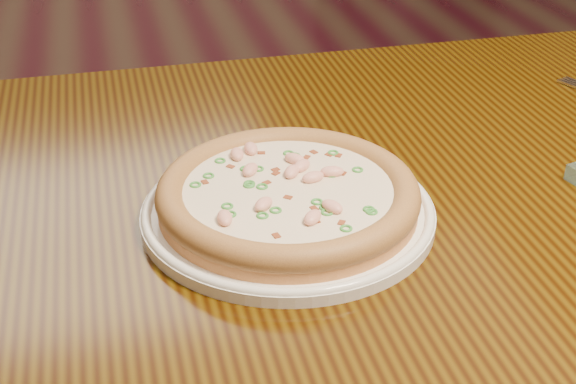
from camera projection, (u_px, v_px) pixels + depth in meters
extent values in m
plane|color=black|center=(114.00, 283.00, 1.96)|extent=(9.00, 9.00, 0.00)
cube|color=black|center=(383.00, 196.00, 0.88)|extent=(1.20, 0.80, 0.04)
cylinder|color=white|center=(288.00, 213.00, 0.80)|extent=(0.29, 0.29, 0.01)
torus|color=white|center=(288.00, 208.00, 0.80)|extent=(0.29, 0.29, 0.01)
cylinder|color=tan|center=(288.00, 200.00, 0.79)|extent=(0.26, 0.26, 0.02)
torus|color=#AB7A39|center=(288.00, 192.00, 0.79)|extent=(0.26, 0.26, 0.03)
cylinder|color=beige|center=(288.00, 190.00, 0.79)|extent=(0.21, 0.21, 0.00)
ellipsoid|color=#F2B29E|center=(237.00, 154.00, 0.84)|extent=(0.02, 0.03, 0.01)
ellipsoid|color=#F2B29E|center=(302.00, 166.00, 0.82)|extent=(0.03, 0.03, 0.01)
ellipsoid|color=#F2B29E|center=(251.00, 148.00, 0.85)|extent=(0.01, 0.02, 0.01)
ellipsoid|color=#F2B29E|center=(292.00, 172.00, 0.81)|extent=(0.02, 0.03, 0.01)
ellipsoid|color=#F2B29E|center=(332.00, 207.00, 0.75)|extent=(0.02, 0.03, 0.01)
ellipsoid|color=#F2B29E|center=(332.00, 172.00, 0.81)|extent=(0.03, 0.02, 0.01)
ellipsoid|color=#F2B29E|center=(295.00, 159.00, 0.83)|extent=(0.03, 0.03, 0.01)
ellipsoid|color=#F2B29E|center=(225.00, 218.00, 0.73)|extent=(0.02, 0.02, 0.01)
ellipsoid|color=#F2B29E|center=(264.00, 204.00, 0.75)|extent=(0.03, 0.03, 0.01)
ellipsoid|color=#F2B29E|center=(313.00, 177.00, 0.80)|extent=(0.03, 0.02, 0.01)
ellipsoid|color=#F2B29E|center=(250.00, 170.00, 0.81)|extent=(0.02, 0.03, 0.01)
ellipsoid|color=#F2B29E|center=(313.00, 217.00, 0.73)|extent=(0.03, 0.03, 0.01)
cube|color=maroon|center=(261.00, 154.00, 0.85)|extent=(0.01, 0.01, 0.00)
cube|color=maroon|center=(231.00, 167.00, 0.82)|extent=(0.01, 0.01, 0.00)
cube|color=maroon|center=(205.00, 183.00, 0.80)|extent=(0.01, 0.01, 0.00)
cube|color=maroon|center=(334.00, 208.00, 0.75)|extent=(0.01, 0.01, 0.00)
cube|color=maroon|center=(343.00, 174.00, 0.81)|extent=(0.01, 0.01, 0.00)
cube|color=maroon|center=(276.00, 174.00, 0.81)|extent=(0.01, 0.01, 0.00)
cube|color=maroon|center=(314.00, 209.00, 0.75)|extent=(0.01, 0.01, 0.00)
cube|color=maroon|center=(307.00, 158.00, 0.84)|extent=(0.01, 0.01, 0.00)
cube|color=maroon|center=(329.00, 155.00, 0.85)|extent=(0.01, 0.01, 0.00)
cube|color=maroon|center=(341.00, 223.00, 0.73)|extent=(0.01, 0.01, 0.00)
cube|color=maroon|center=(267.00, 183.00, 0.79)|extent=(0.01, 0.01, 0.00)
cube|color=maroon|center=(339.00, 156.00, 0.84)|extent=(0.01, 0.01, 0.00)
cube|color=maroon|center=(288.00, 198.00, 0.77)|extent=(0.01, 0.01, 0.00)
cube|color=maroon|center=(314.00, 153.00, 0.85)|extent=(0.01, 0.01, 0.00)
cube|color=maroon|center=(276.00, 236.00, 0.71)|extent=(0.01, 0.01, 0.00)
cube|color=maroon|center=(316.00, 223.00, 0.73)|extent=(0.01, 0.01, 0.00)
cube|color=maroon|center=(275.00, 170.00, 0.82)|extent=(0.01, 0.01, 0.00)
torus|color=#388D35|center=(227.00, 206.00, 0.75)|extent=(0.02, 0.02, 0.00)
torus|color=#388D35|center=(249.00, 185.00, 0.79)|extent=(0.01, 0.01, 0.00)
torus|color=#388D35|center=(262.00, 216.00, 0.74)|extent=(0.01, 0.01, 0.00)
torus|color=#388D35|center=(209.00, 176.00, 0.81)|extent=(0.02, 0.02, 0.00)
torus|color=#388D35|center=(249.00, 184.00, 0.79)|extent=(0.02, 0.02, 0.00)
torus|color=#388D35|center=(369.00, 209.00, 0.75)|extent=(0.01, 0.01, 0.00)
torus|color=#388D35|center=(346.00, 229.00, 0.72)|extent=(0.01, 0.01, 0.00)
torus|color=#388D35|center=(276.00, 210.00, 0.75)|extent=(0.02, 0.02, 0.00)
torus|color=#388D35|center=(245.00, 169.00, 0.82)|extent=(0.02, 0.02, 0.00)
torus|color=#388D35|center=(358.00, 170.00, 0.82)|extent=(0.02, 0.02, 0.00)
torus|color=#388D35|center=(332.00, 175.00, 0.81)|extent=(0.02, 0.02, 0.00)
torus|color=#388D35|center=(258.00, 169.00, 0.82)|extent=(0.02, 0.02, 0.00)
torus|color=#388D35|center=(220.00, 161.00, 0.83)|extent=(0.01, 0.01, 0.00)
torus|color=#388D35|center=(372.00, 212.00, 0.75)|extent=(0.02, 0.02, 0.00)
torus|color=#388D35|center=(333.00, 153.00, 0.85)|extent=(0.02, 0.02, 0.00)
torus|color=#388D35|center=(262.00, 187.00, 0.79)|extent=(0.01, 0.01, 0.00)
torus|color=#388D35|center=(314.00, 217.00, 0.74)|extent=(0.01, 0.01, 0.00)
torus|color=#388D35|center=(288.00, 153.00, 0.85)|extent=(0.02, 0.02, 0.00)
torus|color=#388D35|center=(317.00, 202.00, 0.76)|extent=(0.02, 0.02, 0.00)
torus|color=#388D35|center=(295.00, 156.00, 0.84)|extent=(0.02, 0.02, 0.00)
torus|color=#388D35|center=(195.00, 185.00, 0.79)|extent=(0.02, 0.02, 0.00)
torus|color=#388D35|center=(325.00, 208.00, 0.75)|extent=(0.02, 0.02, 0.00)
torus|color=#388D35|center=(230.00, 214.00, 0.74)|extent=(0.01, 0.01, 0.00)
torus|color=#388D35|center=(327.00, 213.00, 0.74)|extent=(0.02, 0.02, 0.00)
cube|color=silver|center=(573.00, 86.00, 1.09)|extent=(0.02, 0.05, 0.00)
cube|color=silver|center=(575.00, 85.00, 1.10)|extent=(0.02, 0.05, 0.00)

